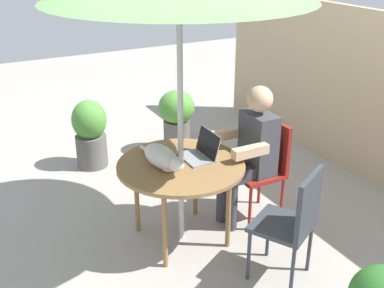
{
  "coord_description": "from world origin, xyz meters",
  "views": [
    {
      "loc": [
        3.06,
        -1.52,
        2.38
      ],
      "look_at": [
        0.0,
        0.1,
        0.85
      ],
      "focal_mm": 44.72,
      "sensor_mm": 36.0,
      "label": 1
    }
  ],
  "objects_px": {
    "chair_occupied": "(265,162)",
    "cat": "(163,158)",
    "person_seated": "(251,148)",
    "laptop": "(202,150)",
    "potted_plant_near_fence": "(177,117)",
    "patio_table": "(181,170)",
    "chair_empty": "(294,218)",
    "potted_plant_corner": "(90,132)"
  },
  "relations": [
    {
      "from": "chair_occupied",
      "to": "laptop",
      "type": "xyz_separation_m",
      "value": [
        -0.02,
        -0.62,
        0.24
      ]
    },
    {
      "from": "cat",
      "to": "laptop",
      "type": "bearing_deg",
      "value": 92.61
    },
    {
      "from": "person_seated",
      "to": "cat",
      "type": "bearing_deg",
      "value": -90.5
    },
    {
      "from": "chair_empty",
      "to": "person_seated",
      "type": "bearing_deg",
      "value": 166.7
    },
    {
      "from": "chair_empty",
      "to": "person_seated",
      "type": "distance_m",
      "value": 0.88
    },
    {
      "from": "chair_empty",
      "to": "potted_plant_near_fence",
      "type": "xyz_separation_m",
      "value": [
        -2.47,
        0.29,
        -0.11
      ]
    },
    {
      "from": "cat",
      "to": "chair_empty",
      "type": "bearing_deg",
      "value": 36.35
    },
    {
      "from": "chair_empty",
      "to": "potted_plant_near_fence",
      "type": "relative_size",
      "value": 1.21
    },
    {
      "from": "patio_table",
      "to": "chair_empty",
      "type": "relative_size",
      "value": 1.14
    },
    {
      "from": "chair_empty",
      "to": "laptop",
      "type": "height_order",
      "value": "laptop"
    },
    {
      "from": "chair_occupied",
      "to": "person_seated",
      "type": "bearing_deg",
      "value": -90.0
    },
    {
      "from": "person_seated",
      "to": "potted_plant_corner",
      "type": "distance_m",
      "value": 1.97
    },
    {
      "from": "person_seated",
      "to": "chair_occupied",
      "type": "bearing_deg",
      "value": 90.0
    },
    {
      "from": "laptop",
      "to": "cat",
      "type": "relative_size",
      "value": 0.46
    },
    {
      "from": "laptop",
      "to": "potted_plant_near_fence",
      "type": "bearing_deg",
      "value": 161.06
    },
    {
      "from": "chair_empty",
      "to": "cat",
      "type": "bearing_deg",
      "value": -143.65
    },
    {
      "from": "chair_occupied",
      "to": "potted_plant_corner",
      "type": "distance_m",
      "value": 2.03
    },
    {
      "from": "patio_table",
      "to": "person_seated",
      "type": "height_order",
      "value": "person_seated"
    },
    {
      "from": "chair_occupied",
      "to": "laptop",
      "type": "relative_size",
      "value": 2.99
    },
    {
      "from": "potted_plant_near_fence",
      "to": "potted_plant_corner",
      "type": "bearing_deg",
      "value": -94.97
    },
    {
      "from": "cat",
      "to": "potted_plant_near_fence",
      "type": "distance_m",
      "value": 1.89
    },
    {
      "from": "chair_occupied",
      "to": "cat",
      "type": "relative_size",
      "value": 1.37
    },
    {
      "from": "chair_empty",
      "to": "chair_occupied",
      "type": "bearing_deg",
      "value": 157.05
    },
    {
      "from": "cat",
      "to": "potted_plant_near_fence",
      "type": "relative_size",
      "value": 0.88
    },
    {
      "from": "patio_table",
      "to": "laptop",
      "type": "height_order",
      "value": "laptop"
    },
    {
      "from": "patio_table",
      "to": "cat",
      "type": "relative_size",
      "value": 1.57
    },
    {
      "from": "person_seated",
      "to": "cat",
      "type": "distance_m",
      "value": 0.83
    },
    {
      "from": "laptop",
      "to": "potted_plant_near_fence",
      "type": "height_order",
      "value": "laptop"
    },
    {
      "from": "person_seated",
      "to": "potted_plant_near_fence",
      "type": "relative_size",
      "value": 1.66
    },
    {
      "from": "patio_table",
      "to": "potted_plant_near_fence",
      "type": "xyz_separation_m",
      "value": [
        -1.62,
        0.76,
        -0.22
      ]
    },
    {
      "from": "potted_plant_near_fence",
      "to": "person_seated",
      "type": "bearing_deg",
      "value": -3.02
    },
    {
      "from": "patio_table",
      "to": "potted_plant_near_fence",
      "type": "relative_size",
      "value": 1.38
    },
    {
      "from": "potted_plant_near_fence",
      "to": "potted_plant_corner",
      "type": "distance_m",
      "value": 1.01
    },
    {
      "from": "chair_occupied",
      "to": "cat",
      "type": "bearing_deg",
      "value": -90.42
    },
    {
      "from": "potted_plant_near_fence",
      "to": "potted_plant_corner",
      "type": "xyz_separation_m",
      "value": [
        -0.09,
        -1.01,
        -0.03
      ]
    },
    {
      "from": "person_seated",
      "to": "potted_plant_near_fence",
      "type": "height_order",
      "value": "person_seated"
    },
    {
      "from": "person_seated",
      "to": "laptop",
      "type": "distance_m",
      "value": 0.47
    },
    {
      "from": "laptop",
      "to": "potted_plant_corner",
      "type": "bearing_deg",
      "value": -164.81
    },
    {
      "from": "potted_plant_near_fence",
      "to": "patio_table",
      "type": "bearing_deg",
      "value": -25.03
    },
    {
      "from": "patio_table",
      "to": "potted_plant_near_fence",
      "type": "distance_m",
      "value": 1.8
    },
    {
      "from": "laptop",
      "to": "patio_table",
      "type": "bearing_deg",
      "value": -83.52
    },
    {
      "from": "person_seated",
      "to": "potted_plant_corner",
      "type": "xyz_separation_m",
      "value": [
        -1.71,
        -0.92,
        -0.3
      ]
    }
  ]
}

